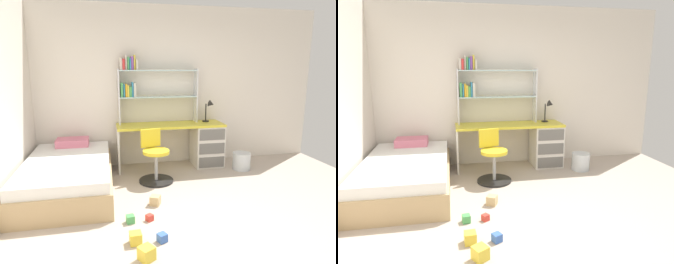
% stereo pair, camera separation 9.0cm
% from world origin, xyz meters
% --- Properties ---
extents(ground_plane, '(5.49, 6.07, 0.02)m').
position_xyz_m(ground_plane, '(0.00, 0.00, -0.01)').
color(ground_plane, '#B2A393').
extents(room_shell, '(5.49, 6.07, 2.72)m').
position_xyz_m(room_shell, '(-1.19, 1.22, 1.36)').
color(room_shell, silver).
rests_on(room_shell, ground_plane).
extents(desk, '(1.81, 0.55, 0.76)m').
position_xyz_m(desk, '(0.45, 2.24, 0.42)').
color(desk, gold).
rests_on(desk, ground_plane).
extents(bookshelf_hutch, '(1.35, 0.22, 1.14)m').
position_xyz_m(bookshelf_hutch, '(-0.42, 2.40, 1.43)').
color(bookshelf_hutch, silver).
rests_on(bookshelf_hutch, desk).
extents(desk_lamp, '(0.20, 0.17, 0.38)m').
position_xyz_m(desk_lamp, '(0.69, 2.31, 1.01)').
color(desk_lamp, black).
rests_on(desk_lamp, desk).
extents(swivel_chair, '(0.52, 0.52, 0.78)m').
position_xyz_m(swivel_chair, '(-0.39, 1.64, 0.31)').
color(swivel_chair, black).
rests_on(swivel_chair, ground_plane).
extents(bed_platform, '(1.18, 2.00, 0.58)m').
position_xyz_m(bed_platform, '(-1.64, 1.53, 0.23)').
color(bed_platform, tan).
rests_on(bed_platform, ground_plane).
extents(waste_bin, '(0.30, 0.30, 0.29)m').
position_xyz_m(waste_bin, '(1.13, 1.87, 0.14)').
color(waste_bin, silver).
rests_on(waste_bin, ground_plane).
extents(toy_block_green_0, '(0.10, 0.10, 0.09)m').
position_xyz_m(toy_block_green_0, '(-0.87, 0.46, 0.04)').
color(toy_block_green_0, '#479E51').
rests_on(toy_block_green_0, ground_plane).
extents(toy_block_blue_1, '(0.11, 0.11, 0.09)m').
position_xyz_m(toy_block_blue_1, '(-0.59, 0.02, 0.04)').
color(toy_block_blue_1, '#3860B7').
rests_on(toy_block_blue_1, ground_plane).
extents(toy_block_yellow_2, '(0.12, 0.12, 0.12)m').
position_xyz_m(toy_block_yellow_2, '(-0.86, 0.04, 0.06)').
color(toy_block_yellow_2, gold).
rests_on(toy_block_yellow_2, ground_plane).
extents(toy_block_red_3, '(0.10, 0.10, 0.07)m').
position_xyz_m(toy_block_red_3, '(-0.66, 0.46, 0.04)').
color(toy_block_red_3, red).
rests_on(toy_block_red_3, ground_plane).
extents(toy_block_natural_4, '(0.16, 0.16, 0.12)m').
position_xyz_m(toy_block_natural_4, '(-0.53, 0.84, 0.06)').
color(toy_block_natural_4, tan).
rests_on(toy_block_natural_4, ground_plane).
extents(toy_block_yellow_5, '(0.17, 0.17, 0.13)m').
position_xyz_m(toy_block_yellow_5, '(-0.78, -0.23, 0.06)').
color(toy_block_yellow_5, gold).
rests_on(toy_block_yellow_5, ground_plane).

